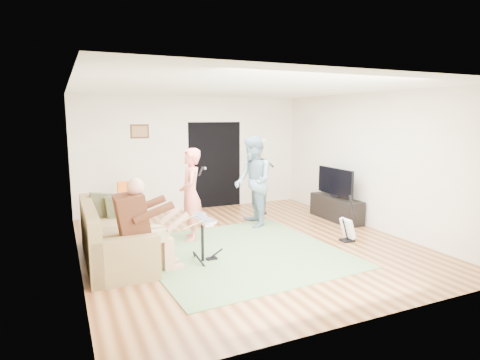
# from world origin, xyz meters

# --- Properties ---
(floor) EXTENTS (6.00, 6.00, 0.00)m
(floor) POSITION_xyz_m (0.00, 0.00, 0.00)
(floor) COLOR brown
(floor) RESTS_ON ground
(walls) EXTENTS (5.50, 6.00, 2.70)m
(walls) POSITION_xyz_m (0.00, 0.00, 1.35)
(walls) COLOR silver
(walls) RESTS_ON floor
(ceiling) EXTENTS (6.00, 6.00, 0.00)m
(ceiling) POSITION_xyz_m (0.00, 0.00, 2.70)
(ceiling) COLOR white
(ceiling) RESTS_ON walls
(window_blinds) EXTENTS (0.00, 2.05, 2.05)m
(window_blinds) POSITION_xyz_m (-2.74, 0.20, 1.55)
(window_blinds) COLOR brown
(window_blinds) RESTS_ON walls
(doorway) EXTENTS (2.10, 0.00, 2.10)m
(doorway) POSITION_xyz_m (0.55, 2.99, 1.05)
(doorway) COLOR black
(doorway) RESTS_ON walls
(picture_frame) EXTENTS (0.42, 0.03, 0.32)m
(picture_frame) POSITION_xyz_m (-1.25, 2.99, 1.90)
(picture_frame) COLOR #3F2314
(picture_frame) RESTS_ON walls
(area_rug) EXTENTS (3.26, 3.35, 0.02)m
(area_rug) POSITION_xyz_m (-0.28, -0.39, 0.01)
(area_rug) COLOR #577B4B
(area_rug) RESTS_ON floor
(sofa) EXTENTS (0.91, 2.22, 0.90)m
(sofa) POSITION_xyz_m (-2.30, 0.13, 0.30)
(sofa) COLOR olive
(sofa) RESTS_ON floor
(drummer) EXTENTS (0.90, 0.50, 1.38)m
(drummer) POSITION_xyz_m (-1.87, -0.52, 0.54)
(drummer) COLOR #4E2615
(drummer) RESTS_ON sofa
(drum_kit) EXTENTS (0.40, 0.71, 0.73)m
(drum_kit) POSITION_xyz_m (-1.00, -0.52, 0.32)
(drum_kit) COLOR black
(drum_kit) RESTS_ON floor
(singer) EXTENTS (0.55, 0.70, 1.68)m
(singer) POSITION_xyz_m (-0.81, 0.64, 0.84)
(singer) COLOR #F6776B
(singer) RESTS_ON floor
(microphone) EXTENTS (0.06, 0.06, 0.24)m
(microphone) POSITION_xyz_m (-0.61, 0.64, 1.25)
(microphone) COLOR black
(microphone) RESTS_ON singer
(guitarist) EXTENTS (0.84, 1.00, 1.85)m
(guitarist) POSITION_xyz_m (0.63, 1.02, 0.92)
(guitarist) COLOR #7394A9
(guitarist) RESTS_ON floor
(guitar_held) EXTENTS (0.33, 0.60, 0.26)m
(guitar_held) POSITION_xyz_m (0.83, 1.02, 1.26)
(guitar_held) COLOR white
(guitar_held) RESTS_ON guitarist
(guitar_spare) EXTENTS (0.30, 0.27, 0.85)m
(guitar_spare) POSITION_xyz_m (1.73, -0.63, 0.24)
(guitar_spare) COLOR black
(guitar_spare) RESTS_ON floor
(torchiere_lamp) EXTENTS (0.31, 0.31, 1.71)m
(torchiere_lamp) POSITION_xyz_m (1.26, 1.91, 1.17)
(torchiere_lamp) COLOR black
(torchiere_lamp) RESTS_ON floor
(dining_chair) EXTENTS (0.44, 0.46, 0.90)m
(dining_chair) POSITION_xyz_m (-1.67, 2.13, 0.32)
(dining_chair) COLOR #D5B38A
(dining_chair) RESTS_ON floor
(tv_cabinet) EXTENTS (0.40, 1.40, 0.50)m
(tv_cabinet) POSITION_xyz_m (2.50, 0.71, 0.25)
(tv_cabinet) COLOR black
(tv_cabinet) RESTS_ON floor
(television) EXTENTS (0.06, 1.12, 0.58)m
(television) POSITION_xyz_m (2.45, 0.71, 0.85)
(television) COLOR black
(television) RESTS_ON tv_cabinet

